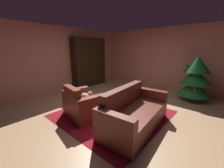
# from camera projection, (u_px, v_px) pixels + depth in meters

# --- Properties ---
(ground_plane) EXTENTS (7.18, 7.18, 0.00)m
(ground_plane) POSITION_uv_depth(u_px,v_px,m) (117.00, 109.00, 3.96)
(ground_plane) COLOR tan
(wall_back) EXTENTS (5.86, 0.06, 2.52)m
(wall_back) POSITION_uv_depth(u_px,v_px,m) (163.00, 59.00, 5.84)
(wall_back) COLOR tan
(wall_back) RESTS_ON ground
(wall_left) EXTENTS (0.06, 6.10, 2.52)m
(wall_left) POSITION_uv_depth(u_px,v_px,m) (61.00, 59.00, 5.50)
(wall_left) COLOR tan
(wall_left) RESTS_ON ground
(area_rug) EXTENTS (2.52, 2.56, 0.01)m
(area_rug) POSITION_uv_depth(u_px,v_px,m) (113.00, 114.00, 3.68)
(area_rug) COLOR maroon
(area_rug) RESTS_ON ground
(bookshelf_unit) EXTENTS (0.39, 1.65, 2.12)m
(bookshelf_unit) POSITION_uv_depth(u_px,v_px,m) (91.00, 63.00, 6.35)
(bookshelf_unit) COLOR black
(bookshelf_unit) RESTS_ON ground
(armchair_red) EXTENTS (1.13, 0.89, 0.81)m
(armchair_red) POSITION_uv_depth(u_px,v_px,m) (82.00, 105.00, 3.49)
(armchair_red) COLOR maroon
(armchair_red) RESTS_ON ground
(couch_red) EXTENTS (0.99, 1.90, 0.86)m
(couch_red) POSITION_uv_depth(u_px,v_px,m) (134.00, 114.00, 3.03)
(couch_red) COLOR maroon
(couch_red) RESTS_ON ground
(coffee_table) EXTENTS (0.68, 0.68, 0.41)m
(coffee_table) POSITION_uv_depth(u_px,v_px,m) (113.00, 101.00, 3.61)
(coffee_table) COLOR black
(coffee_table) RESTS_ON ground
(book_stack_on_table) EXTENTS (0.22, 0.16, 0.14)m
(book_stack_on_table) POSITION_uv_depth(u_px,v_px,m) (114.00, 97.00, 3.52)
(book_stack_on_table) COLOR #264C84
(book_stack_on_table) RESTS_ON coffee_table
(bottle_on_table) EXTENTS (0.06, 0.06, 0.22)m
(bottle_on_table) POSITION_uv_depth(u_px,v_px,m) (107.00, 97.00, 3.50)
(bottle_on_table) COLOR #235B2E
(bottle_on_table) RESTS_ON coffee_table
(decorated_tree) EXTENTS (1.00, 1.00, 1.45)m
(decorated_tree) POSITION_uv_depth(u_px,v_px,m) (195.00, 78.00, 4.50)
(decorated_tree) COLOR brown
(decorated_tree) RESTS_ON ground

